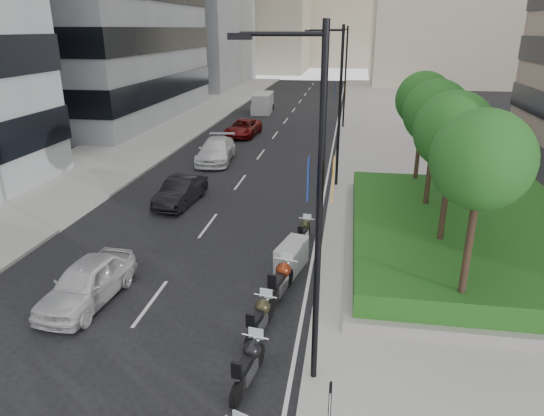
% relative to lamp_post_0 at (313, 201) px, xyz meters
% --- Properties ---
extents(ground, '(160.00, 160.00, 0.00)m').
position_rel_lamp_post_0_xyz_m(ground, '(-4.14, -1.00, -5.07)').
color(ground, black).
rests_on(ground, ground).
extents(sidewalk_right, '(10.00, 100.00, 0.15)m').
position_rel_lamp_post_0_xyz_m(sidewalk_right, '(4.86, 29.00, -4.99)').
color(sidewalk_right, '#9E9B93').
rests_on(sidewalk_right, ground).
extents(sidewalk_left, '(8.00, 100.00, 0.15)m').
position_rel_lamp_post_0_xyz_m(sidewalk_left, '(-16.14, 29.00, -4.99)').
color(sidewalk_left, '#9E9B93').
rests_on(sidewalk_left, ground).
extents(lane_edge, '(0.12, 100.00, 0.01)m').
position_rel_lamp_post_0_xyz_m(lane_edge, '(-0.44, 29.00, -5.06)').
color(lane_edge, silver).
rests_on(lane_edge, ground).
extents(lane_centre, '(0.12, 100.00, 0.01)m').
position_rel_lamp_post_0_xyz_m(lane_centre, '(-5.64, 29.00, -5.06)').
color(lane_centre, silver).
rests_on(lane_centre, ground).
extents(planter, '(10.00, 14.00, 0.40)m').
position_rel_lamp_post_0_xyz_m(planter, '(5.86, 9.00, -4.72)').
color(planter, gray).
rests_on(planter, sidewalk_right).
extents(hedge, '(9.40, 13.40, 0.80)m').
position_rel_lamp_post_0_xyz_m(hedge, '(5.86, 9.00, -4.12)').
color(hedge, '#204213').
rests_on(hedge, planter).
extents(tree_0, '(2.80, 2.80, 6.30)m').
position_rel_lamp_post_0_xyz_m(tree_0, '(4.36, 3.00, 0.36)').
color(tree_0, '#332319').
rests_on(tree_0, planter).
extents(tree_1, '(2.80, 2.80, 6.30)m').
position_rel_lamp_post_0_xyz_m(tree_1, '(4.36, 7.00, 0.36)').
color(tree_1, '#332319').
rests_on(tree_1, planter).
extents(tree_2, '(2.80, 2.80, 6.30)m').
position_rel_lamp_post_0_xyz_m(tree_2, '(4.36, 11.00, 0.36)').
color(tree_2, '#332319').
rests_on(tree_2, planter).
extents(tree_3, '(2.80, 2.80, 6.30)m').
position_rel_lamp_post_0_xyz_m(tree_3, '(4.36, 15.00, 0.36)').
color(tree_3, '#332319').
rests_on(tree_3, planter).
extents(lamp_post_0, '(2.34, 0.45, 9.00)m').
position_rel_lamp_post_0_xyz_m(lamp_post_0, '(0.00, 0.00, 0.00)').
color(lamp_post_0, black).
rests_on(lamp_post_0, ground).
extents(lamp_post_1, '(2.34, 0.45, 9.00)m').
position_rel_lamp_post_0_xyz_m(lamp_post_1, '(0.00, 17.00, 0.00)').
color(lamp_post_1, black).
rests_on(lamp_post_1, ground).
extents(lamp_post_2, '(2.34, 0.45, 9.00)m').
position_rel_lamp_post_0_xyz_m(lamp_post_2, '(0.00, 35.00, 0.00)').
color(lamp_post_2, black).
rests_on(lamp_post_2, ground).
extents(motorcycle_2, '(0.75, 2.26, 1.13)m').
position_rel_lamp_post_0_xyz_m(motorcycle_2, '(-1.52, -0.39, -4.46)').
color(motorcycle_2, black).
rests_on(motorcycle_2, ground).
extents(motorcycle_3, '(0.73, 2.19, 1.10)m').
position_rel_lamp_post_0_xyz_m(motorcycle_3, '(-1.62, 1.78, -4.48)').
color(motorcycle_3, black).
rests_on(motorcycle_3, ground).
extents(motorcycle_4, '(0.84, 2.44, 1.23)m').
position_rel_lamp_post_0_xyz_m(motorcycle_4, '(-1.30, 4.03, -4.41)').
color(motorcycle_4, black).
rests_on(motorcycle_4, ground).
extents(motorcycle_5, '(1.18, 2.01, 1.14)m').
position_rel_lamp_post_0_xyz_m(motorcycle_5, '(-1.18, 6.14, -4.50)').
color(motorcycle_5, black).
rests_on(motorcycle_5, ground).
extents(motorcycle_6, '(0.67, 2.01, 1.00)m').
position_rel_lamp_post_0_xyz_m(motorcycle_6, '(-0.94, 8.69, -4.53)').
color(motorcycle_6, black).
rests_on(motorcycle_6, ground).
extents(car_a, '(2.04, 4.43, 1.47)m').
position_rel_lamp_post_0_xyz_m(car_a, '(-7.75, 2.75, -4.33)').
color(car_a, silver).
rests_on(car_a, ground).
extents(car_b, '(1.81, 4.37, 1.41)m').
position_rel_lamp_post_0_xyz_m(car_b, '(-7.91, 12.72, -4.36)').
color(car_b, black).
rests_on(car_b, ground).
extents(car_c, '(2.67, 5.63, 1.59)m').
position_rel_lamp_post_0_xyz_m(car_c, '(-8.35, 21.50, -4.27)').
color(car_c, white).
rests_on(car_c, ground).
extents(car_d, '(2.64, 5.19, 1.40)m').
position_rel_lamp_post_0_xyz_m(car_d, '(-8.31, 30.23, -4.36)').
color(car_d, maroon).
rests_on(car_d, ground).
extents(delivery_van, '(2.19, 5.08, 2.09)m').
position_rel_lamp_post_0_xyz_m(delivery_van, '(-8.82, 42.64, -4.09)').
color(delivery_van, silver).
rests_on(delivery_van, ground).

